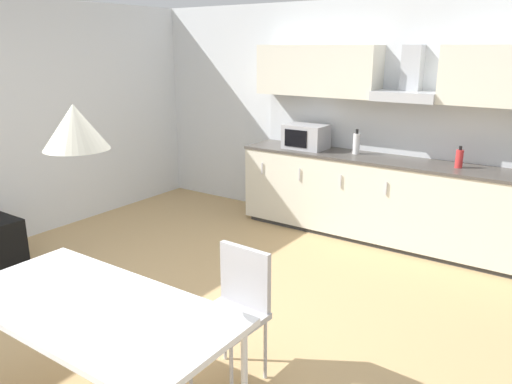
{
  "coord_description": "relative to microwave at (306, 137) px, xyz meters",
  "views": [
    {
      "loc": [
        2.41,
        -2.45,
        2.08
      ],
      "look_at": [
        0.32,
        0.58,
        1.0
      ],
      "focal_mm": 35.0,
      "sensor_mm": 36.0,
      "label": 1
    }
  ],
  "objects": [
    {
      "name": "backsplash_tile",
      "position": [
        1.11,
        0.28,
        0.15
      ],
      "size": [
        3.56,
        0.02,
        0.58
      ],
      "primitive_type": "cube",
      "color": "silver",
      "rests_on": "kitchen_counter"
    },
    {
      "name": "microwave",
      "position": [
        0.0,
        0.0,
        0.0
      ],
      "size": [
        0.48,
        0.35,
        0.28
      ],
      "color": "#ADADB2",
      "rests_on": "kitchen_counter"
    },
    {
      "name": "wall_back",
      "position": [
        0.38,
        0.34,
        0.23
      ],
      "size": [
        6.51,
        0.1,
        2.59
      ],
      "primitive_type": "cube",
      "color": "silver",
      "rests_on": "ground_plane"
    },
    {
      "name": "kitchen_counter",
      "position": [
        1.11,
        0.0,
        -0.6
      ],
      "size": [
        3.58,
        0.61,
        0.93
      ],
      "color": "#333333",
      "rests_on": "ground_plane"
    },
    {
      "name": "upper_wall_cabinets",
      "position": [
        1.11,
        0.12,
        0.74
      ],
      "size": [
        3.56,
        0.4,
        0.56
      ],
      "color": "silver"
    },
    {
      "name": "bottle_red",
      "position": [
        1.72,
        0.01,
        -0.05
      ],
      "size": [
        0.07,
        0.07,
        0.22
      ],
      "color": "red",
      "rests_on": "kitchen_counter"
    },
    {
      "name": "ground_plane",
      "position": [
        0.38,
        -2.63,
        -1.08
      ],
      "size": [
        8.14,
        8.77,
        0.02
      ],
      "primitive_type": "cube",
      "color": "tan"
    },
    {
      "name": "bottle_white",
      "position": [
        0.61,
        0.05,
        -0.02
      ],
      "size": [
        0.08,
        0.08,
        0.28
      ],
      "color": "white",
      "rests_on": "kitchen_counter"
    },
    {
      "name": "dining_table",
      "position": [
        0.72,
        -3.61,
        -0.36
      ],
      "size": [
        1.64,
        0.78,
        0.75
      ],
      "color": "white",
      "rests_on": "ground_plane"
    },
    {
      "name": "pendant_lamp",
      "position": [
        0.72,
        -3.61,
        0.64
      ],
      "size": [
        0.32,
        0.32,
        0.22
      ],
      "primitive_type": "cone",
      "color": "silver"
    },
    {
      "name": "chair_far_right",
      "position": [
        1.09,
        -2.84,
        -0.53
      ],
      "size": [
        0.42,
        0.42,
        0.87
      ],
      "color": "#B2B2B7",
      "rests_on": "ground_plane"
    }
  ]
}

